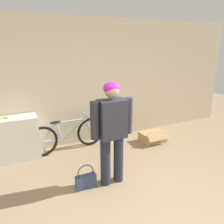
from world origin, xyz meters
name	(u,v)px	position (x,y,z in m)	size (l,w,h in m)	color
wall_back	(78,83)	(0.00, 2.81, 1.30)	(8.00, 0.07, 2.60)	beige
side_shelf	(11,140)	(-1.38, 2.56, 0.41)	(0.96, 0.40, 0.82)	beige
person	(112,127)	(-0.01, 1.16, 0.92)	(0.66, 0.25, 1.57)	#23283D
bicycle	(68,135)	(-0.35, 2.50, 0.33)	(1.62, 0.46, 0.68)	black
handbag	(86,180)	(-0.43, 1.18, 0.13)	(0.31, 0.10, 0.39)	#334260
cardboard_box	(153,137)	(1.45, 2.12, 0.11)	(0.53, 0.45, 0.28)	tan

